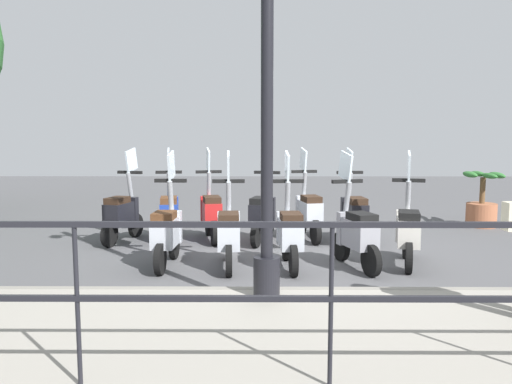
{
  "coord_description": "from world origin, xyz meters",
  "views": [
    {
      "loc": [
        -7.24,
        0.45,
        1.75
      ],
      "look_at": [
        0.2,
        0.5,
        0.9
      ],
      "focal_mm": 35.0,
      "sensor_mm": 36.0,
      "label": 1
    }
  ],
  "objects_px": {
    "potted_palm": "(482,204)",
    "scooter_far_4": "(169,213)",
    "lamp_post_near": "(267,90)",
    "scooter_near_3": "(229,232)",
    "scooter_near_1": "(356,232)",
    "scooter_near_0": "(408,230)",
    "scooter_far_0": "(354,213)",
    "scooter_far_1": "(308,211)",
    "scooter_near_4": "(167,231)",
    "scooter_far_3": "(211,212)",
    "scooter_far_2": "(263,213)",
    "scooter_far_5": "(122,213)",
    "scooter_near_2": "(290,232)"
  },
  "relations": [
    {
      "from": "potted_palm",
      "to": "scooter_far_2",
      "type": "xyz_separation_m",
      "value": [
        -1.45,
        4.21,
        0.04
      ]
    },
    {
      "from": "scooter_near_0",
      "to": "scooter_near_3",
      "type": "xyz_separation_m",
      "value": [
        -0.14,
        2.4,
        0.0
      ]
    },
    {
      "from": "lamp_post_near",
      "to": "scooter_near_3",
      "type": "xyz_separation_m",
      "value": [
        1.61,
        0.47,
        -1.7
      ]
    },
    {
      "from": "scooter_near_3",
      "to": "scooter_far_3",
      "type": "distance_m",
      "value": 1.78
    },
    {
      "from": "scooter_far_2",
      "to": "scooter_far_4",
      "type": "distance_m",
      "value": 1.54
    },
    {
      "from": "scooter_far_0",
      "to": "scooter_far_1",
      "type": "xyz_separation_m",
      "value": [
        0.21,
        0.72,
        0.0
      ]
    },
    {
      "from": "potted_palm",
      "to": "scooter_far_0",
      "type": "bearing_deg",
      "value": 117.91
    },
    {
      "from": "scooter_far_4",
      "to": "scooter_far_0",
      "type": "bearing_deg",
      "value": -99.77
    },
    {
      "from": "scooter_near_2",
      "to": "scooter_near_3",
      "type": "distance_m",
      "value": 0.8
    },
    {
      "from": "scooter_near_1",
      "to": "scooter_far_0",
      "type": "relative_size",
      "value": 1.0
    },
    {
      "from": "scooter_near_0",
      "to": "scooter_far_0",
      "type": "bearing_deg",
      "value": 31.12
    },
    {
      "from": "scooter_far_2",
      "to": "lamp_post_near",
      "type": "bearing_deg",
      "value": -164.36
    },
    {
      "from": "lamp_post_near",
      "to": "scooter_far_3",
      "type": "bearing_deg",
      "value": 14.67
    },
    {
      "from": "scooter_near_2",
      "to": "potted_palm",
      "type": "bearing_deg",
      "value": -55.35
    },
    {
      "from": "scooter_near_4",
      "to": "scooter_far_2",
      "type": "height_order",
      "value": "same"
    },
    {
      "from": "potted_palm",
      "to": "scooter_near_1",
      "type": "relative_size",
      "value": 0.69
    },
    {
      "from": "scooter_near_0",
      "to": "scooter_far_3",
      "type": "relative_size",
      "value": 1.0
    },
    {
      "from": "scooter_near_1",
      "to": "scooter_far_2",
      "type": "height_order",
      "value": "same"
    },
    {
      "from": "scooter_near_0",
      "to": "scooter_far_1",
      "type": "relative_size",
      "value": 1.0
    },
    {
      "from": "lamp_post_near",
      "to": "potted_palm",
      "type": "xyz_separation_m",
      "value": [
        4.65,
        -4.19,
        -1.74
      ]
    },
    {
      "from": "potted_palm",
      "to": "scooter_near_3",
      "type": "xyz_separation_m",
      "value": [
        -3.04,
        4.67,
        0.04
      ]
    },
    {
      "from": "potted_palm",
      "to": "scooter_far_4",
      "type": "xyz_separation_m",
      "value": [
        -1.4,
        5.75,
        0.04
      ]
    },
    {
      "from": "scooter_near_2",
      "to": "scooter_far_2",
      "type": "xyz_separation_m",
      "value": [
        1.59,
        0.34,
        0.0
      ]
    },
    {
      "from": "scooter_far_5",
      "to": "scooter_near_1",
      "type": "bearing_deg",
      "value": -99.5
    },
    {
      "from": "scooter_far_2",
      "to": "scooter_far_0",
      "type": "bearing_deg",
      "value": -74.59
    },
    {
      "from": "scooter_near_1",
      "to": "scooter_near_4",
      "type": "relative_size",
      "value": 1.0
    },
    {
      "from": "lamp_post_near",
      "to": "scooter_far_5",
      "type": "height_order",
      "value": "lamp_post_near"
    },
    {
      "from": "lamp_post_near",
      "to": "scooter_near_2",
      "type": "relative_size",
      "value": 2.96
    },
    {
      "from": "scooter_near_0",
      "to": "scooter_far_4",
      "type": "bearing_deg",
      "value": 80.47
    },
    {
      "from": "scooter_near_4",
      "to": "scooter_far_3",
      "type": "height_order",
      "value": "same"
    },
    {
      "from": "lamp_post_near",
      "to": "scooter_near_4",
      "type": "bearing_deg",
      "value": 37.79
    },
    {
      "from": "lamp_post_near",
      "to": "scooter_near_1",
      "type": "relative_size",
      "value": 2.96
    },
    {
      "from": "scooter_near_1",
      "to": "scooter_far_4",
      "type": "relative_size",
      "value": 1.0
    },
    {
      "from": "scooter_far_0",
      "to": "scooter_far_1",
      "type": "distance_m",
      "value": 0.75
    },
    {
      "from": "scooter_near_4",
      "to": "scooter_far_3",
      "type": "distance_m",
      "value": 1.72
    },
    {
      "from": "scooter_near_3",
      "to": "scooter_far_1",
      "type": "xyz_separation_m",
      "value": [
        1.81,
        -1.23,
        0.0
      ]
    },
    {
      "from": "scooter_far_4",
      "to": "scooter_far_5",
      "type": "distance_m",
      "value": 0.76
    },
    {
      "from": "potted_palm",
      "to": "scooter_far_4",
      "type": "relative_size",
      "value": 0.69
    },
    {
      "from": "potted_palm",
      "to": "scooter_near_0",
      "type": "relative_size",
      "value": 0.69
    },
    {
      "from": "scooter_near_2",
      "to": "scooter_far_5",
      "type": "bearing_deg",
      "value": 55.21
    },
    {
      "from": "scooter_near_0",
      "to": "scooter_far_0",
      "type": "relative_size",
      "value": 1.0
    },
    {
      "from": "lamp_post_near",
      "to": "potted_palm",
      "type": "height_order",
      "value": "lamp_post_near"
    },
    {
      "from": "scooter_far_3",
      "to": "scooter_far_4",
      "type": "height_order",
      "value": "same"
    },
    {
      "from": "scooter_far_1",
      "to": "scooter_far_2",
      "type": "xyz_separation_m",
      "value": [
        -0.21,
        0.77,
        0.0
      ]
    },
    {
      "from": "scooter_near_3",
      "to": "scooter_far_1",
      "type": "height_order",
      "value": "same"
    },
    {
      "from": "scooter_near_2",
      "to": "scooter_near_4",
      "type": "distance_m",
      "value": 1.63
    },
    {
      "from": "scooter_far_0",
      "to": "scooter_near_4",
      "type": "bearing_deg",
      "value": 113.24
    },
    {
      "from": "scooter_near_2",
      "to": "scooter_far_2",
      "type": "bearing_deg",
      "value": 8.64
    },
    {
      "from": "scooter_far_2",
      "to": "scooter_far_3",
      "type": "xyz_separation_m",
      "value": [
        0.14,
        0.86,
        0.0
      ]
    },
    {
      "from": "scooter_near_4",
      "to": "scooter_far_4",
      "type": "height_order",
      "value": "same"
    }
  ]
}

